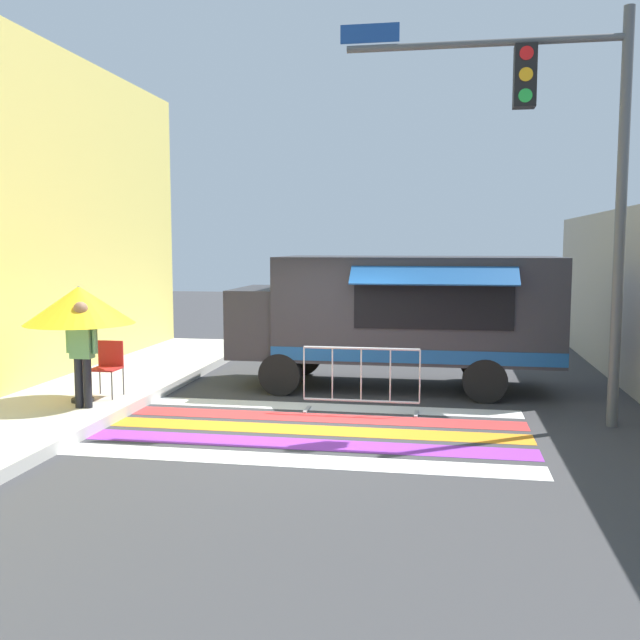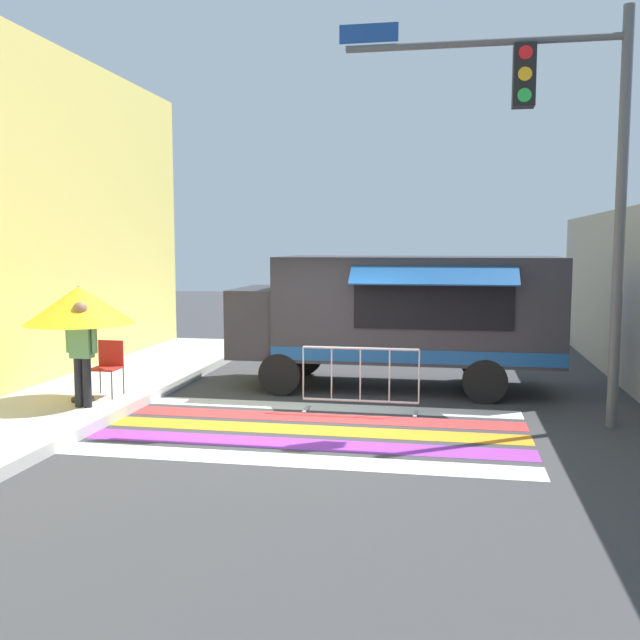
{
  "view_description": "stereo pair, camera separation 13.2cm",
  "coord_description": "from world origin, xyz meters",
  "px_view_note": "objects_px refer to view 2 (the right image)",
  "views": [
    {
      "loc": [
        1.89,
        -10.57,
        2.73
      ],
      "look_at": [
        -0.3,
        2.05,
        1.39
      ],
      "focal_mm": 40.0,
      "sensor_mm": 36.0,
      "label": 1
    },
    {
      "loc": [
        2.02,
        -10.55,
        2.73
      ],
      "look_at": [
        -0.3,
        2.05,
        1.39
      ],
      "focal_mm": 40.0,
      "sensor_mm": 36.0,
      "label": 2
    }
  ],
  "objects_px": {
    "food_truck": "(393,311)",
    "folding_chair": "(108,363)",
    "traffic_signal_pole": "(565,147)",
    "barricade_front": "(360,381)",
    "patio_umbrella": "(79,305)",
    "vendor_person": "(82,347)"
  },
  "relations": [
    {
      "from": "barricade_front",
      "to": "patio_umbrella",
      "type": "bearing_deg",
      "value": -170.4
    },
    {
      "from": "patio_umbrella",
      "to": "vendor_person",
      "type": "xyz_separation_m",
      "value": [
        0.23,
        -0.39,
        -0.63
      ]
    },
    {
      "from": "folding_chair",
      "to": "barricade_front",
      "type": "distance_m",
      "value": 4.32
    },
    {
      "from": "food_truck",
      "to": "folding_chair",
      "type": "bearing_deg",
      "value": -152.78
    },
    {
      "from": "food_truck",
      "to": "traffic_signal_pole",
      "type": "xyz_separation_m",
      "value": [
        2.68,
        -2.41,
        2.68
      ]
    },
    {
      "from": "traffic_signal_pole",
      "to": "folding_chair",
      "type": "xyz_separation_m",
      "value": [
        -7.35,
        0.01,
        -3.43
      ]
    },
    {
      "from": "traffic_signal_pole",
      "to": "barricade_front",
      "type": "xyz_separation_m",
      "value": [
        -3.04,
        0.25,
        -3.64
      ]
    },
    {
      "from": "traffic_signal_pole",
      "to": "patio_umbrella",
      "type": "distance_m",
      "value": 7.94
    },
    {
      "from": "food_truck",
      "to": "traffic_signal_pole",
      "type": "height_order",
      "value": "traffic_signal_pole"
    },
    {
      "from": "traffic_signal_pole",
      "to": "patio_umbrella",
      "type": "bearing_deg",
      "value": -176.11
    },
    {
      "from": "traffic_signal_pole",
      "to": "patio_umbrella",
      "type": "relative_size",
      "value": 3.23
    },
    {
      "from": "vendor_person",
      "to": "folding_chair",
      "type": "bearing_deg",
      "value": 82.69
    },
    {
      "from": "patio_umbrella",
      "to": "traffic_signal_pole",
      "type": "bearing_deg",
      "value": 3.89
    },
    {
      "from": "food_truck",
      "to": "barricade_front",
      "type": "height_order",
      "value": "food_truck"
    },
    {
      "from": "folding_chair",
      "to": "barricade_front",
      "type": "bearing_deg",
      "value": 15.65
    },
    {
      "from": "traffic_signal_pole",
      "to": "vendor_person",
      "type": "bearing_deg",
      "value": -172.96
    },
    {
      "from": "patio_umbrella",
      "to": "folding_chair",
      "type": "height_order",
      "value": "patio_umbrella"
    },
    {
      "from": "traffic_signal_pole",
      "to": "vendor_person",
      "type": "distance_m",
      "value": 7.97
    },
    {
      "from": "food_truck",
      "to": "vendor_person",
      "type": "bearing_deg",
      "value": -144.46
    },
    {
      "from": "traffic_signal_pole",
      "to": "barricade_front",
      "type": "height_order",
      "value": "traffic_signal_pole"
    },
    {
      "from": "folding_chair",
      "to": "vendor_person",
      "type": "height_order",
      "value": "vendor_person"
    },
    {
      "from": "barricade_front",
      "to": "vendor_person",
      "type": "bearing_deg",
      "value": -164.91
    }
  ]
}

